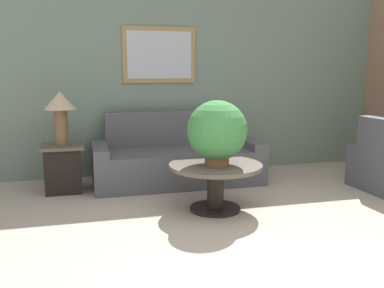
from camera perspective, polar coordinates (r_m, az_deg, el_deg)
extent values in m
plane|color=tan|center=(3.18, 13.94, -17.15)|extent=(20.00, 20.00, 0.00)
cube|color=slate|center=(5.98, -1.11, 8.66)|extent=(7.77, 0.06, 2.60)
cube|color=#997A4C|center=(5.87, -4.36, 11.76)|extent=(0.99, 0.03, 0.74)
cube|color=#B2BCC6|center=(5.85, -4.34, 11.77)|extent=(0.87, 0.01, 0.62)
cube|color=#4C4C51|center=(5.46, -1.99, -2.96)|extent=(1.74, 0.91, 0.43)
cube|color=#4C4C51|center=(5.75, -2.84, 2.17)|extent=(1.74, 0.16, 0.46)
cube|color=#4C4C51|center=(5.33, -12.13, -2.95)|extent=(0.18, 0.91, 0.53)
cube|color=#4C4C51|center=(5.74, 7.42, -1.90)|extent=(0.18, 0.91, 0.53)
cube|color=#4C4C51|center=(5.32, 23.90, 0.70)|extent=(0.19, 0.64, 0.46)
cube|color=#4C4C51|center=(5.94, 23.88, -2.28)|extent=(0.93, 0.22, 0.53)
cylinder|color=black|center=(4.47, 3.11, -8.56)|extent=(0.52, 0.52, 0.03)
cylinder|color=black|center=(4.41, 3.13, -5.81)|extent=(0.17, 0.17, 0.42)
cylinder|color=brown|center=(4.35, 3.16, -2.92)|extent=(0.95, 0.95, 0.04)
cube|color=black|center=(5.29, -16.76, -3.29)|extent=(0.41, 0.41, 0.52)
cube|color=brown|center=(5.23, -16.91, -0.30)|extent=(0.48, 0.48, 0.03)
cylinder|color=brown|center=(5.23, -16.92, -0.01)|extent=(0.21, 0.21, 0.02)
cylinder|color=brown|center=(5.20, -17.04, 2.26)|extent=(0.15, 0.15, 0.40)
cone|color=tan|center=(5.17, -17.21, 5.59)|extent=(0.37, 0.37, 0.21)
cylinder|color=brown|center=(4.28, 3.33, -2.01)|extent=(0.24, 0.24, 0.13)
sphere|color=#387A3D|center=(4.23, 3.36, 1.81)|extent=(0.60, 0.60, 0.60)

